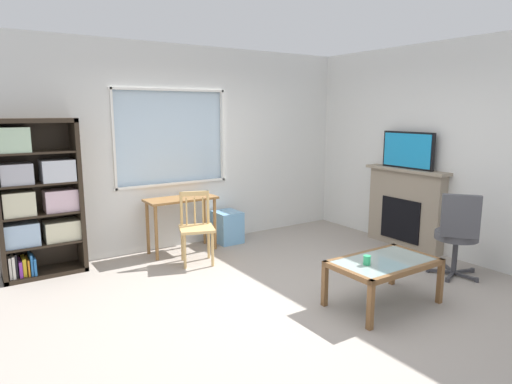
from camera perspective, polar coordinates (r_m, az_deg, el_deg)
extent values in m
cube|color=#9E9389|center=(4.84, 3.90, -12.98)|extent=(6.06, 5.58, 0.02)
cube|color=silver|center=(6.57, -8.28, -2.59)|extent=(5.06, 0.12, 0.89)
cube|color=silver|center=(6.44, -8.76, 15.50)|extent=(5.06, 0.12, 0.59)
cube|color=silver|center=(5.89, -24.76, 5.89)|extent=(1.44, 0.12, 1.31)
cube|color=silver|center=(7.19, 2.54, 7.46)|extent=(2.03, 0.12, 1.31)
cube|color=silver|center=(6.31, -11.01, 6.88)|extent=(1.59, 0.02, 1.31)
cube|color=white|center=(6.31, -10.57, 1.05)|extent=(1.65, 0.06, 0.03)
cube|color=white|center=(6.24, -10.96, 12.73)|extent=(1.65, 0.06, 0.03)
cube|color=white|center=(5.98, -17.82, 6.40)|extent=(0.03, 0.06, 1.31)
cube|color=white|center=(6.59, -4.35, 7.18)|extent=(0.03, 0.06, 1.31)
cube|color=silver|center=(6.39, 22.93, 4.97)|extent=(0.12, 4.78, 2.79)
cube|color=#2D2319|center=(5.75, -21.81, -0.33)|extent=(0.05, 0.38, 1.82)
cube|color=#2D2319|center=(5.60, -26.71, 8.19)|extent=(0.90, 0.38, 0.05)
cube|color=#2D2319|center=(5.91, -25.30, -9.24)|extent=(0.90, 0.38, 0.05)
cube|color=#2D2319|center=(5.86, -26.24, -0.47)|extent=(0.90, 0.02, 1.82)
cube|color=#2D2319|center=(5.80, -25.57, -5.92)|extent=(0.85, 0.36, 0.02)
cube|color=#2D2319|center=(5.72, -25.85, -2.50)|extent=(0.85, 0.36, 0.02)
cube|color=#2D2319|center=(5.66, -26.13, 1.01)|extent=(0.85, 0.36, 0.02)
cube|color=#2D2319|center=(5.62, -26.42, 4.58)|extent=(0.85, 0.36, 0.02)
cube|color=#9EBCDB|center=(5.73, -27.91, -4.81)|extent=(0.38, 0.28, 0.26)
cube|color=beige|center=(5.79, -23.61, -4.48)|extent=(0.38, 0.27, 0.23)
cube|color=beige|center=(5.66, -28.15, -1.28)|extent=(0.33, 0.30, 0.27)
cube|color=beige|center=(5.71, -23.73, -0.93)|extent=(0.36, 0.27, 0.25)
cube|color=#B2B2BC|center=(5.61, -28.39, 2.07)|extent=(0.33, 0.30, 0.23)
cube|color=silver|center=(5.66, -24.11, 2.57)|extent=(0.35, 0.33, 0.25)
cube|color=#B7D6B2|center=(5.57, -28.77, 5.88)|extent=(0.34, 0.32, 0.27)
cube|color=white|center=(5.81, -29.04, -8.32)|extent=(0.03, 0.25, 0.25)
cube|color=white|center=(5.81, -28.70, -8.25)|extent=(0.03, 0.26, 0.26)
cube|color=black|center=(5.81, -28.41, -8.14)|extent=(0.02, 0.21, 0.27)
cube|color=purple|center=(5.82, -28.00, -8.52)|extent=(0.03, 0.26, 0.18)
cube|color=yellow|center=(5.82, -27.60, -8.36)|extent=(0.04, 0.22, 0.21)
cube|color=orange|center=(5.83, -27.20, -8.40)|extent=(0.02, 0.26, 0.19)
cube|color=#286BB2|center=(5.82, -26.91, -8.10)|extent=(0.02, 0.27, 0.25)
cube|color=#286BB2|center=(5.83, -26.58, -8.28)|extent=(0.03, 0.29, 0.20)
cube|color=olive|center=(6.08, -9.58, -0.88)|extent=(0.95, 0.41, 0.03)
cylinder|color=olive|center=(5.86, -12.65, -5.17)|extent=(0.04, 0.04, 0.72)
cylinder|color=olive|center=(6.20, -5.29, -4.10)|extent=(0.04, 0.04, 0.72)
cylinder|color=olive|center=(6.15, -13.70, -4.50)|extent=(0.04, 0.04, 0.72)
cylinder|color=olive|center=(6.47, -6.60, -3.52)|extent=(0.04, 0.04, 0.72)
cube|color=tan|center=(5.64, -7.60, -4.70)|extent=(0.53, 0.52, 0.04)
cylinder|color=tan|center=(5.53, -9.10, -7.55)|extent=(0.04, 0.04, 0.43)
cylinder|color=tan|center=(5.57, -5.59, -7.34)|extent=(0.04, 0.04, 0.43)
cylinder|color=tan|center=(5.84, -9.41, -6.61)|extent=(0.04, 0.04, 0.43)
cylinder|color=tan|center=(5.87, -6.09, -6.41)|extent=(0.04, 0.04, 0.43)
cylinder|color=tan|center=(5.72, -9.54, -2.21)|extent=(0.04, 0.04, 0.45)
cylinder|color=tan|center=(5.76, -6.17, -2.04)|extent=(0.04, 0.04, 0.45)
cube|color=tan|center=(5.70, -7.90, -0.21)|extent=(0.35, 0.15, 0.06)
cylinder|color=tan|center=(5.73, -8.89, -2.47)|extent=(0.02, 0.02, 0.35)
cylinder|color=tan|center=(5.74, -7.85, -2.41)|extent=(0.02, 0.02, 0.35)
cylinder|color=tan|center=(5.76, -6.81, -2.36)|extent=(0.02, 0.02, 0.35)
cube|color=#72ADDB|center=(6.56, -3.70, -4.48)|extent=(0.35, 0.40, 0.46)
cube|color=gray|center=(6.64, 18.57, -2.07)|extent=(0.18, 1.17, 1.08)
cube|color=black|center=(6.60, 17.99, -3.39)|extent=(0.03, 0.64, 0.59)
cube|color=gray|center=(6.53, 18.74, 2.70)|extent=(0.26, 1.27, 0.04)
cube|color=black|center=(6.50, 18.88, 5.09)|extent=(0.05, 0.81, 0.51)
cube|color=#198CCC|center=(6.48, 18.72, 5.08)|extent=(0.01, 0.76, 0.46)
cylinder|color=#4C4C51|center=(5.68, 24.28, -5.10)|extent=(0.48, 0.48, 0.09)
cube|color=#4C4C51|center=(5.41, 24.73, -2.84)|extent=(0.31, 0.36, 0.48)
cylinder|color=#38383D|center=(5.75, 24.10, -7.41)|extent=(0.06, 0.06, 0.42)
cube|color=#38383D|center=(5.80, 22.56, -9.33)|extent=(0.20, 0.24, 0.03)
cylinder|color=#38383D|center=(5.79, 21.16, -9.32)|extent=(0.05, 0.05, 0.05)
cube|color=#38383D|center=(5.68, 23.64, -9.81)|extent=(0.28, 0.13, 0.03)
cylinder|color=#38383D|center=(5.56, 23.31, -10.30)|extent=(0.05, 0.05, 0.05)
cube|color=#38383D|center=(5.75, 25.16, -9.70)|extent=(0.05, 0.28, 0.03)
cylinder|color=#38383D|center=(5.69, 26.40, -10.06)|extent=(0.05, 0.05, 0.05)
cube|color=#38383D|center=(5.90, 24.98, -9.17)|extent=(0.28, 0.11, 0.03)
cylinder|color=#38383D|center=(6.00, 25.97, -8.99)|extent=(0.05, 0.05, 0.05)
cube|color=#38383D|center=(5.93, 23.41, -8.95)|extent=(0.19, 0.25, 0.03)
cylinder|color=#38383D|center=(6.06, 22.88, -8.57)|extent=(0.05, 0.05, 0.05)
cube|color=#8C9E99|center=(4.60, 16.08, -8.50)|extent=(0.96, 0.54, 0.02)
cube|color=brown|center=(4.43, 19.01, -9.60)|extent=(1.06, 0.05, 0.05)
cube|color=brown|center=(4.79, 13.37, -7.81)|extent=(1.06, 0.05, 0.05)
cube|color=brown|center=(4.25, 11.59, -10.09)|extent=(0.05, 0.64, 0.05)
cube|color=brown|center=(4.98, 19.86, -7.44)|extent=(0.05, 0.64, 0.05)
cube|color=brown|center=(4.15, 14.44, -14.15)|extent=(0.05, 0.05, 0.41)
cube|color=brown|center=(4.90, 22.50, -10.77)|extent=(0.05, 0.05, 0.41)
cube|color=brown|center=(4.53, 8.79, -11.80)|extent=(0.05, 0.05, 0.41)
cube|color=brown|center=(5.22, 17.09, -9.11)|extent=(0.05, 0.05, 0.41)
cylinder|color=#33B770|center=(4.41, 14.03, -8.47)|extent=(0.07, 0.07, 0.09)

